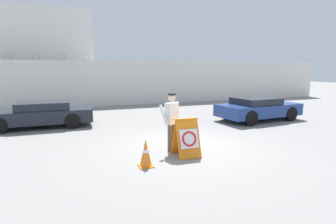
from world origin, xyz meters
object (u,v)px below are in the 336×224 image
barricade_sign (187,137)px  traffic_cone_near (177,131)px  traffic_cone_mid (146,153)px  parked_car_front_coupe (40,114)px  security_guard (172,119)px  parked_car_far_side (258,108)px

barricade_sign → traffic_cone_near: size_ratio=1.63×
traffic_cone_mid → parked_car_front_coupe: bearing=116.1°
security_guard → traffic_cone_mid: (-1.15, -1.05, -0.67)m
traffic_cone_near → parked_car_far_side: bearing=22.1°
traffic_cone_mid → parked_car_front_coupe: size_ratio=0.16×
parked_car_far_side → parked_car_front_coupe: bearing=163.0°
security_guard → traffic_cone_mid: security_guard is taller
barricade_sign → security_guard: 0.83m
security_guard → traffic_cone_mid: size_ratio=2.48×
traffic_cone_near → parked_car_front_coupe: (-4.85, 4.29, 0.25)m
parked_car_front_coupe → parked_car_far_side: size_ratio=1.03×
barricade_sign → parked_car_front_coupe: size_ratio=0.25×
barricade_sign → parked_car_far_side: 6.87m
security_guard → traffic_cone_near: size_ratio=2.62×
security_guard → traffic_cone_near: security_guard is taller
traffic_cone_near → parked_car_far_side: size_ratio=0.16×
security_guard → traffic_cone_near: bearing=-152.7°
traffic_cone_mid → parked_car_far_side: bearing=30.7°
barricade_sign → traffic_cone_mid: 1.46m
parked_car_front_coupe → barricade_sign: bearing=127.5°
parked_car_far_side → barricade_sign: bearing=-151.6°
barricade_sign → security_guard: size_ratio=0.62×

